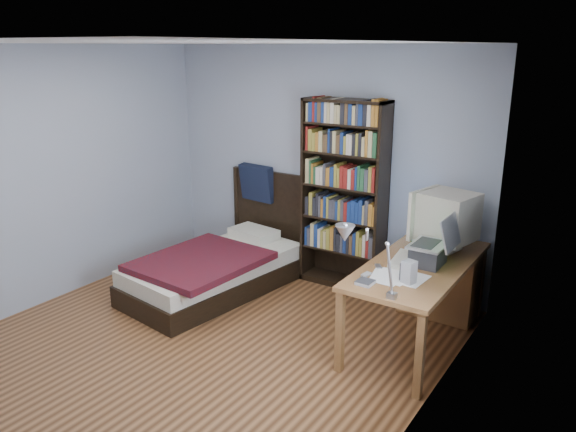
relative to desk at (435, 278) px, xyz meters
The scene contains 14 objects.
room 2.38m from the desk, 131.52° to the right, with size 4.20×4.24×2.50m.
desk is the anchor object (origin of this frame).
crt_monitor 0.61m from the desk, 31.78° to the right, with size 0.55×0.51×0.53m.
laptop 0.64m from the desk, 79.68° to the right, with size 0.35×0.36×0.44m.
desk_lamp 1.85m from the desk, 91.62° to the right, with size 0.25×0.56×0.66m.
keyboard 0.62m from the desk, 103.28° to the right, with size 0.17×0.43×0.03m, color beige.
speaker 1.01m from the desk, 85.07° to the right, with size 0.09×0.09×0.18m, color gray.
soda_can 0.46m from the desk, 118.77° to the right, with size 0.06×0.06×0.11m, color #083E0D.
mouse 0.36m from the desk, 89.97° to the right, with size 0.06×0.10×0.04m, color silver.
phone_silver 0.86m from the desk, 107.87° to the right, with size 0.04×0.09×0.02m, color #B6B6BA.
phone_grey 1.05m from the desk, 104.73° to the right, with size 0.04×0.09×0.02m, color gray.
external_drive 1.18m from the desk, 99.62° to the right, with size 0.12×0.12×0.03m, color gray.
bookshelf 1.28m from the desk, 166.42° to the left, with size 0.89×0.30×1.98m.
bed 2.22m from the desk, 166.21° to the right, with size 1.19×2.08×1.16m.
Camera 1 is at (2.99, -3.09, 2.48)m, focal length 35.00 mm.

